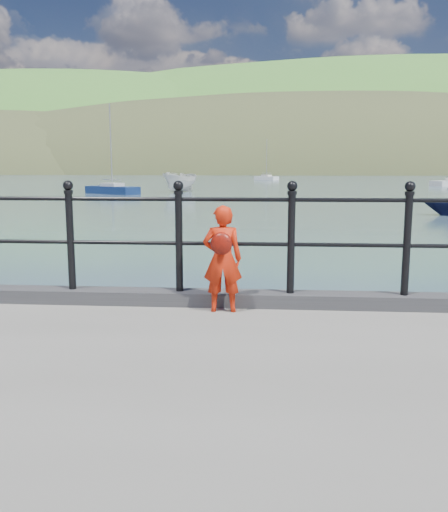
# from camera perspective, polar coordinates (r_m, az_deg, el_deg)

# --- Properties ---
(ground) EXTENTS (600.00, 600.00, 0.00)m
(ground) POSITION_cam_1_polar(r_m,az_deg,el_deg) (6.38, 1.16, -13.57)
(ground) COLOR #2D4251
(ground) RESTS_ON ground
(kerb) EXTENTS (60.00, 0.30, 0.15)m
(kerb) POSITION_cam_1_polar(r_m,az_deg,el_deg) (5.90, 1.11, -4.49)
(kerb) COLOR #28282B
(kerb) RESTS_ON quay
(railing) EXTENTS (18.11, 0.11, 1.20)m
(railing) POSITION_cam_1_polar(r_m,az_deg,el_deg) (5.77, 1.13, 2.75)
(railing) COLOR black
(railing) RESTS_ON kerb
(far_shore) EXTENTS (830.00, 200.00, 156.00)m
(far_shore) POSITION_cam_1_polar(r_m,az_deg,el_deg) (249.47, 13.26, 3.38)
(far_shore) COLOR #333A21
(far_shore) RESTS_ON ground
(child) EXTENTS (0.42, 0.33, 1.11)m
(child) POSITION_cam_1_polar(r_m,az_deg,el_deg) (5.55, -0.17, -0.24)
(child) COLOR red
(child) RESTS_ON quay
(launch_white) EXTENTS (3.79, 5.44, 1.97)m
(launch_white) POSITION_cam_1_polar(r_m,az_deg,el_deg) (54.17, -4.63, 7.77)
(launch_white) COLOR silver
(launch_white) RESTS_ON ground
(sailboat_port) EXTENTS (5.73, 4.68, 8.29)m
(sailboat_port) POSITION_cam_1_polar(r_m,az_deg,el_deg) (51.32, -11.68, 6.80)
(sailboat_port) COLOR navy
(sailboat_port) RESTS_ON ground
(sailboat_deep) EXTENTS (4.70, 4.73, 7.75)m
(sailboat_deep) POSITION_cam_1_polar(r_m,az_deg,el_deg) (102.39, 4.48, 8.16)
(sailboat_deep) COLOR white
(sailboat_deep) RESTS_ON ground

